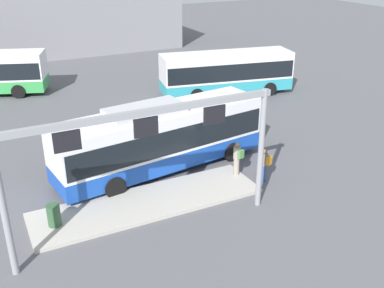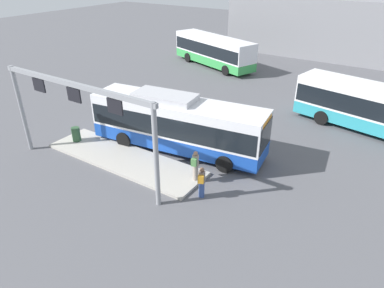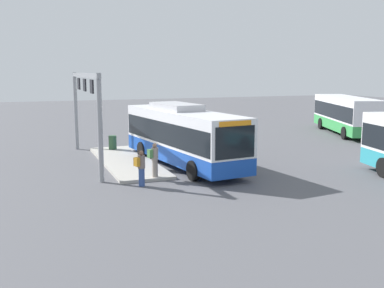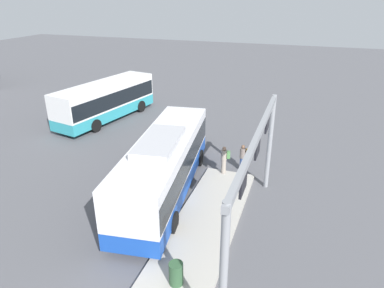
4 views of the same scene
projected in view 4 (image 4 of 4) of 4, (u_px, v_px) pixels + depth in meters
ground_plane at (166, 192)px, 18.41m from camera, size 120.00×120.00×0.00m
platform_curb at (207, 221)px, 15.96m from camera, size 10.00×2.80×0.16m
bus_main at (165, 162)px, 17.67m from camera, size 10.87×3.89×3.46m
bus_background_right at (106, 99)px, 28.32m from camera, size 9.91×4.27×3.10m
person_boarding at (224, 159)px, 19.73m from camera, size 0.42×0.58×1.67m
person_waiting_near at (243, 157)px, 20.34m from camera, size 0.48×0.60×1.67m
platform_sign_gantry at (256, 164)px, 13.16m from camera, size 10.34×0.24×5.20m
trash_bin at (176, 274)px, 12.29m from camera, size 0.52×0.52×0.90m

